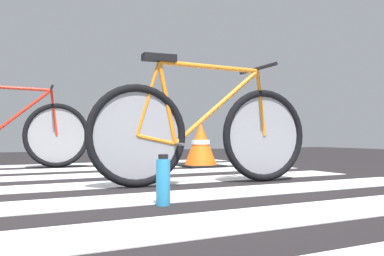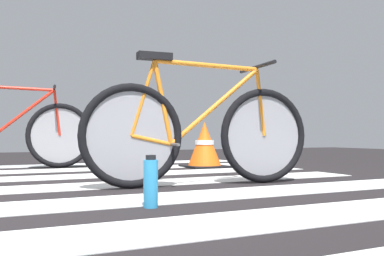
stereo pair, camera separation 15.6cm
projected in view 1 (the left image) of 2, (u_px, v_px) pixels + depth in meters
ground at (53, 194)px, 2.70m from camera, size 18.00×14.00×0.02m
crosswalk_markings at (63, 194)px, 2.61m from camera, size 5.49×5.75×0.00m
bicycle_1_of_2 at (204, 132)px, 3.16m from camera, size 1.73×0.52×0.93m
bicycle_2_of_2 at (6, 133)px, 4.59m from camera, size 1.73×0.52×0.93m
water_bottle at (163, 181)px, 2.21m from camera, size 0.07×0.07×0.26m
traffic_cone at (201, 146)px, 4.91m from camera, size 0.45×0.45×0.51m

